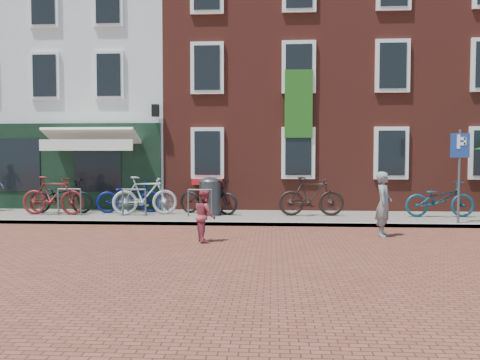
# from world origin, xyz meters

# --- Properties ---
(ground) EXTENTS (80.00, 80.00, 0.00)m
(ground) POSITION_xyz_m (0.00, 0.00, 0.00)
(ground) COLOR brown
(sidewalk) EXTENTS (24.00, 3.00, 0.10)m
(sidewalk) POSITION_xyz_m (1.00, 1.50, 0.05)
(sidewalk) COLOR slate
(sidewalk) RESTS_ON ground
(building_stucco) EXTENTS (8.00, 8.00, 9.00)m
(building_stucco) POSITION_xyz_m (-5.00, 7.00, 4.50)
(building_stucco) COLOR silver
(building_stucco) RESTS_ON ground
(building_brick_mid) EXTENTS (6.00, 8.00, 10.00)m
(building_brick_mid) POSITION_xyz_m (2.00, 7.00, 5.00)
(building_brick_mid) COLOR maroon
(building_brick_mid) RESTS_ON ground
(building_brick_right) EXTENTS (6.00, 8.00, 10.00)m
(building_brick_right) POSITION_xyz_m (8.00, 7.00, 5.00)
(building_brick_right) COLOR maroon
(building_brick_right) RESTS_ON ground
(litter_bin) EXTENTS (0.67, 0.67, 1.23)m
(litter_bin) POSITION_xyz_m (0.76, 1.62, 0.74)
(litter_bin) COLOR #3D3E40
(litter_bin) RESTS_ON sidewalk
(parking_sign) EXTENTS (0.50, 0.08, 2.53)m
(parking_sign) POSITION_xyz_m (7.68, 0.24, 1.79)
(parking_sign) COLOR #4C4C4F
(parking_sign) RESTS_ON sidewalk
(woman) EXTENTS (0.54, 0.66, 1.55)m
(woman) POSITION_xyz_m (5.32, -1.48, 0.77)
(woman) COLOR slate
(woman) RESTS_ON ground
(boy) EXTENTS (0.62, 0.69, 1.18)m
(boy) POSITION_xyz_m (1.15, -2.47, 0.59)
(boy) COLOR #9E3743
(boy) RESTS_ON ground
(bicycle_0) EXTENTS (2.05, 0.77, 1.07)m
(bicycle_0) POSITION_xyz_m (-3.99, 1.73, 0.63)
(bicycle_0) COLOR black
(bicycle_0) RESTS_ON sidewalk
(bicycle_1) EXTENTS (1.98, 0.59, 1.18)m
(bicycle_1) POSITION_xyz_m (-4.06, 1.32, 0.69)
(bicycle_1) COLOR maroon
(bicycle_1) RESTS_ON sidewalk
(bicycle_2) EXTENTS (2.13, 1.14, 1.07)m
(bicycle_2) POSITION_xyz_m (-1.89, 2.00, 0.63)
(bicycle_2) COLOR #0A1062
(bicycle_2) RESTS_ON sidewalk
(bicycle_3) EXTENTS (2.04, 1.06, 1.18)m
(bicycle_3) POSITION_xyz_m (-1.25, 1.50, 0.69)
(bicycle_3) COLOR #B2B2B4
(bicycle_3) RESTS_ON sidewalk
(bicycle_4) EXTENTS (2.15, 1.40, 1.07)m
(bicycle_4) POSITION_xyz_m (0.67, 1.86, 0.63)
(bicycle_4) COLOR black
(bicycle_4) RESTS_ON sidewalk
(bicycle_5) EXTENTS (1.99, 0.65, 1.18)m
(bicycle_5) POSITION_xyz_m (3.83, 1.58, 0.69)
(bicycle_5) COLOR black
(bicycle_5) RESTS_ON sidewalk
(bicycle_6) EXTENTS (2.06, 0.81, 1.07)m
(bicycle_6) POSITION_xyz_m (7.61, 1.56, 0.63)
(bicycle_6) COLOR #0C3A4E
(bicycle_6) RESTS_ON sidewalk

